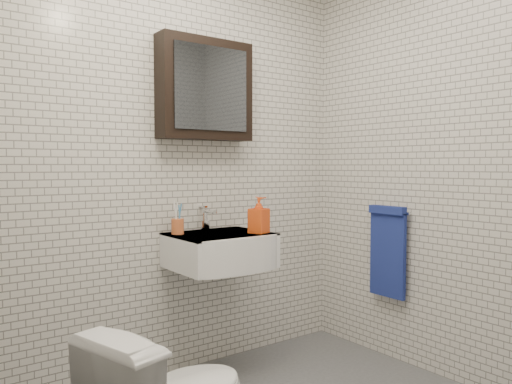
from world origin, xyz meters
The scene contains 7 objects.
room_shell centered at (0.00, 0.00, 1.47)m, with size 2.22×2.02×2.51m.
washbasin centered at (0.05, 0.73, 0.76)m, with size 0.55×0.50×0.20m.
faucet centered at (0.05, 0.93, 0.92)m, with size 0.06×0.20×0.15m.
mirror_cabinet centered at (0.05, 0.93, 1.70)m, with size 0.60×0.15×0.60m.
towel_rail centered at (1.04, 0.35, 0.72)m, with size 0.09×0.30×0.58m.
toothbrush_cup centered at (-0.16, 0.89, 0.90)m, with size 0.08×0.08×0.20m.
soap_bottle centered at (0.24, 0.64, 0.96)m, with size 0.10×0.10×0.21m, color orange.
Camera 1 is at (-1.50, -1.68, 1.24)m, focal length 35.00 mm.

